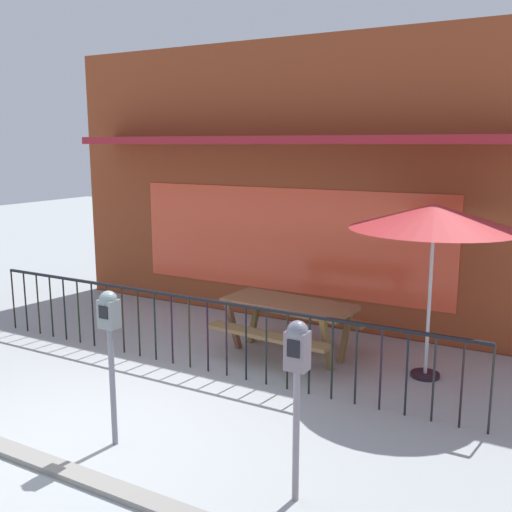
# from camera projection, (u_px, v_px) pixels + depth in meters

# --- Properties ---
(ground) EXTENTS (40.00, 40.00, 0.00)m
(ground) POSITION_uv_depth(u_px,v_px,m) (86.00, 435.00, 5.90)
(ground) COLOR #989EA1
(pub_storefront) EXTENTS (8.46, 1.33, 4.52)m
(pub_storefront) POSITION_uv_depth(u_px,v_px,m) (292.00, 183.00, 9.52)
(pub_storefront) COLOR #551F1B
(pub_storefront) RESTS_ON ground
(patio_fence_front) EXTENTS (7.13, 0.04, 0.97)m
(patio_fence_front) POSITION_uv_depth(u_px,v_px,m) (198.00, 321.00, 7.49)
(patio_fence_front) COLOR black
(patio_fence_front) RESTS_ON ground
(picnic_table_left) EXTENTS (1.91, 1.50, 0.79)m
(picnic_table_left) POSITION_uv_depth(u_px,v_px,m) (288.00, 313.00, 8.00)
(picnic_table_left) COLOR brown
(picnic_table_left) RESTS_ON ground
(patio_umbrella) EXTENTS (2.04, 2.04, 2.19)m
(patio_umbrella) POSITION_uv_depth(u_px,v_px,m) (434.00, 218.00, 6.99)
(patio_umbrella) COLOR black
(patio_umbrella) RESTS_ON ground
(parking_meter_near) EXTENTS (0.18, 0.17, 1.54)m
(parking_meter_near) POSITION_uv_depth(u_px,v_px,m) (297.00, 364.00, 4.60)
(parking_meter_near) COLOR gray
(parking_meter_near) RESTS_ON ground
(parking_meter_far) EXTENTS (0.18, 0.17, 1.55)m
(parking_meter_far) POSITION_uv_depth(u_px,v_px,m) (110.00, 327.00, 5.50)
(parking_meter_far) COLOR slate
(parking_meter_far) RESTS_ON ground
(curb_edge) EXTENTS (11.84, 0.20, 0.11)m
(curb_edge) POSITION_uv_depth(u_px,v_px,m) (38.00, 463.00, 5.37)
(curb_edge) COLOR gray
(curb_edge) RESTS_ON ground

